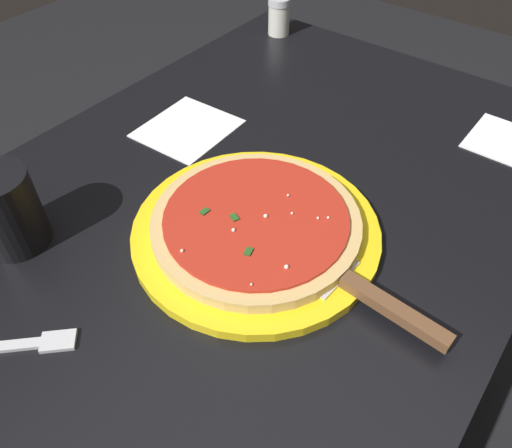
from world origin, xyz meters
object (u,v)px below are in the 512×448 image
(parmesan_shaker, at_px, (279,16))
(pizza_server, at_px, (362,291))
(serving_plate, at_px, (256,231))
(napkin_folded_right, at_px, (188,128))
(pizza, at_px, (256,222))
(cup_tall_drink, at_px, (6,211))

(parmesan_shaker, bearing_deg, pizza_server, 43.42)
(serving_plate, bearing_deg, pizza_server, 86.30)
(pizza_server, bearing_deg, serving_plate, -93.70)
(napkin_folded_right, relative_size, parmesan_shaker, 1.93)
(serving_plate, height_order, parmesan_shaker, parmesan_shaker)
(pizza, relative_size, pizza_server, 1.18)
(serving_plate, xyz_separation_m, pizza_server, (0.01, 0.16, 0.01))
(serving_plate, bearing_deg, pizza, 18.53)
(napkin_folded_right, bearing_deg, serving_plate, 62.71)
(pizza_server, relative_size, cup_tall_drink, 2.14)
(napkin_folded_right, xyz_separation_m, parmesan_shaker, (-0.37, -0.09, 0.04))
(pizza, bearing_deg, parmesan_shaker, -147.02)
(pizza, bearing_deg, napkin_folded_right, -117.29)
(serving_plate, relative_size, pizza, 1.20)
(napkin_folded_right, bearing_deg, pizza_server, 71.52)
(serving_plate, distance_m, cup_tall_drink, 0.30)
(serving_plate, xyz_separation_m, cup_tall_drink, (0.19, -0.23, 0.04))
(serving_plate, relative_size, parmesan_shaker, 4.24)
(pizza_server, distance_m, parmesan_shaker, 0.69)
(cup_tall_drink, height_order, parmesan_shaker, cup_tall_drink)
(cup_tall_drink, relative_size, napkin_folded_right, 0.73)
(serving_plate, height_order, pizza_server, pizza_server)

